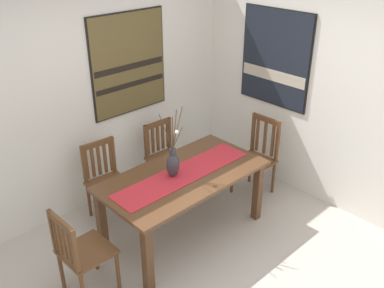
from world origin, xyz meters
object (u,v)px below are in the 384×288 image
(chair_2, at_px, (106,179))
(painting_on_side_wall, at_px, (275,58))
(centerpiece_vase, at_px, (173,162))
(chair_1, at_px, (165,155))
(chair_3, at_px, (257,156))
(painting_on_back_wall, at_px, (129,64))
(dining_table, at_px, (183,183))
(chair_0, at_px, (80,252))

(chair_2, relative_size, painting_on_side_wall, 0.79)
(centerpiece_vase, height_order, chair_1, centerpiece_vase)
(chair_1, distance_m, painting_on_side_wall, 1.76)
(centerpiece_vase, height_order, chair_2, centerpiece_vase)
(chair_2, xyz_separation_m, chair_3, (1.61, -0.83, 0.01))
(centerpiece_vase, bearing_deg, painting_on_side_wall, 3.80)
(painting_on_back_wall, bearing_deg, dining_table, -102.33)
(centerpiece_vase, xyz_separation_m, chair_1, (0.54, 0.78, -0.43))
(chair_3, distance_m, painting_on_back_wall, 1.87)
(dining_table, distance_m, chair_3, 1.22)
(dining_table, relative_size, chair_1, 1.95)
(chair_2, xyz_separation_m, painting_on_back_wall, (0.66, 0.36, 1.10))
(dining_table, relative_size, chair_3, 1.77)
(chair_2, bearing_deg, chair_3, -27.35)
(chair_3, bearing_deg, chair_0, -179.93)
(dining_table, xyz_separation_m, chair_0, (-1.21, -0.00, -0.16))
(centerpiece_vase, xyz_separation_m, chair_0, (-1.12, -0.04, -0.43))
(dining_table, height_order, chair_0, chair_0)
(chair_3, bearing_deg, chair_2, 152.65)
(centerpiece_vase, bearing_deg, painting_on_back_wall, 72.67)
(chair_0, xyz_separation_m, painting_on_back_wall, (1.48, 1.19, 1.10))
(centerpiece_vase, bearing_deg, dining_table, -22.04)
(chair_0, distance_m, chair_1, 1.85)
(painting_on_back_wall, bearing_deg, centerpiece_vase, -107.33)
(dining_table, distance_m, painting_on_side_wall, 1.89)
(chair_3, bearing_deg, painting_on_back_wall, 128.56)
(chair_2, relative_size, chair_3, 0.93)
(centerpiece_vase, relative_size, painting_on_back_wall, 0.65)
(chair_0, relative_size, painting_on_back_wall, 0.76)
(centerpiece_vase, xyz_separation_m, painting_on_back_wall, (0.36, 1.15, 0.67))
(painting_on_side_wall, bearing_deg, chair_2, 161.43)
(chair_3, height_order, painting_on_back_wall, painting_on_back_wall)
(chair_0, height_order, painting_on_side_wall, painting_on_side_wall)
(dining_table, relative_size, chair_2, 1.90)
(chair_3, distance_m, painting_on_side_wall, 1.18)
(chair_2, relative_size, painting_on_back_wall, 0.77)
(chair_1, relative_size, chair_2, 0.97)
(chair_0, distance_m, painting_on_back_wall, 2.20)
(centerpiece_vase, height_order, chair_0, centerpiece_vase)
(dining_table, relative_size, centerpiece_vase, 2.25)
(chair_0, xyz_separation_m, painting_on_side_wall, (2.84, 0.16, 1.11))
(centerpiece_vase, bearing_deg, chair_3, -1.73)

